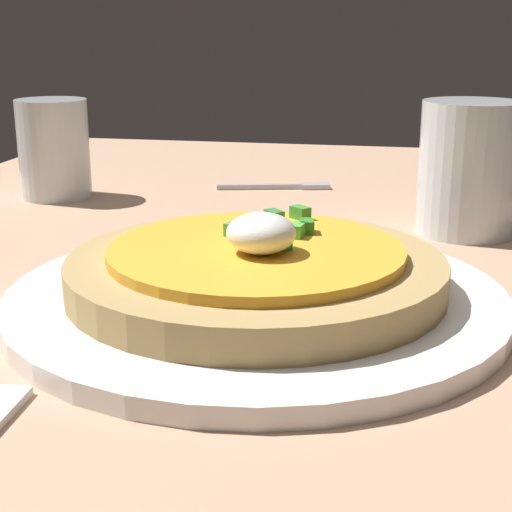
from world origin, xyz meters
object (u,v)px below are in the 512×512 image
(pizza, at_px, (256,268))
(fork, at_px, (284,186))
(plate, at_px, (256,298))
(cup_far, at_px, (468,175))
(cup_near, at_px, (54,150))

(pizza, relative_size, fork, 1.95)
(plate, bearing_deg, cup_far, -33.26)
(pizza, distance_m, fork, 0.34)
(plate, xyz_separation_m, cup_far, (0.20, -0.13, 0.04))
(pizza, distance_m, cup_near, 0.35)
(pizza, distance_m, cup_far, 0.24)
(pizza, xyz_separation_m, fork, (0.33, 0.04, -0.02))
(plate, bearing_deg, fork, 6.33)
(plate, bearing_deg, pizza, -132.35)
(fork, bearing_deg, pizza, -97.53)
(pizza, height_order, cup_near, cup_near)
(fork, bearing_deg, cup_far, -53.40)
(plate, xyz_separation_m, cup_near, (0.26, 0.24, 0.04))
(cup_near, bearing_deg, cup_far, -99.19)
(plate, relative_size, pizza, 1.33)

